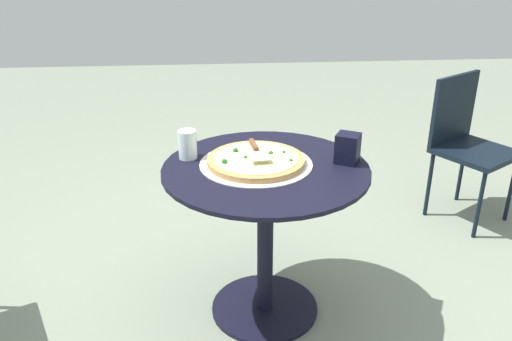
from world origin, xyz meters
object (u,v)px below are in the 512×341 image
object	(u,v)px
patio_table	(265,212)
pizza_server	(256,150)
drinking_cup	(188,144)
patio_chair_near	(466,138)
napkin_dispenser	(348,148)
pizza_on_tray	(256,161)

from	to	relation	value
patio_table	pizza_server	size ratio (longest dim) A/B	3.95
drinking_cup	patio_chair_near	world-z (taller)	patio_chair_near
pizza_server	napkin_dispenser	bearing A→B (deg)	-5.62
patio_table	pizza_on_tray	distance (m)	0.23
pizza_server	patio_chair_near	world-z (taller)	patio_chair_near
napkin_dispenser	patio_chair_near	bearing A→B (deg)	-110.31
patio_table	napkin_dispenser	size ratio (longest dim) A/B	6.84
patio_table	pizza_server	world-z (taller)	pizza_server
pizza_on_tray	patio_chair_near	xyz separation A→B (m)	(1.29, 0.79, -0.24)
pizza_server	napkin_dispenser	distance (m)	0.37
pizza_server	napkin_dispenser	world-z (taller)	napkin_dispenser
pizza_server	patio_table	bearing A→B (deg)	-59.29
pizza_server	patio_chair_near	xyz separation A→B (m)	(1.29, 0.77, -0.28)
pizza_on_tray	napkin_dispenser	distance (m)	0.38
patio_table	patio_chair_near	world-z (taller)	patio_chair_near
napkin_dispenser	pizza_server	bearing A→B (deg)	22.85
patio_table	napkin_dispenser	world-z (taller)	napkin_dispenser
patio_table	drinking_cup	size ratio (longest dim) A/B	7.00
drinking_cup	patio_chair_near	bearing A→B (deg)	24.06
pizza_on_tray	pizza_server	distance (m)	0.05
pizza_server	drinking_cup	distance (m)	0.29
patio_chair_near	pizza_on_tray	bearing A→B (deg)	-148.50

